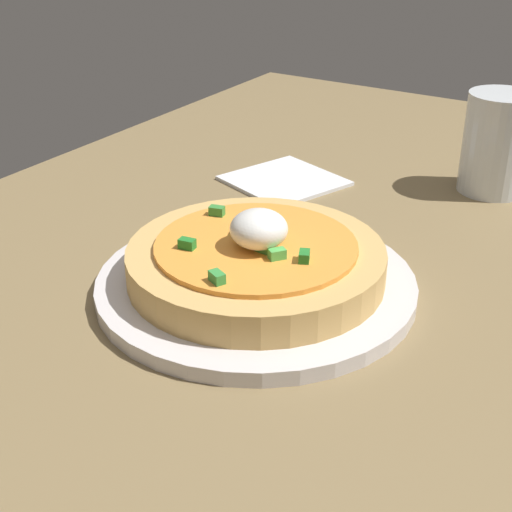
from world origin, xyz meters
The scene contains 5 objects.
dining_table centered at (0.00, 0.00, 1.49)cm, with size 125.15×64.25×2.98cm, color olive.
plate centered at (-2.90, -5.80, 3.61)cm, with size 26.24×26.24×1.26cm, color silver.
pizza centered at (-2.92, -5.82, 5.90)cm, with size 20.99×20.99×6.20cm.
cup_near centered at (29.21, -15.86, 7.70)cm, with size 7.24×7.24×10.68cm.
napkin centered at (19.32, 4.35, 3.18)cm, with size 11.01×11.01×0.40cm, color white.
Camera 1 is at (-48.13, -34.00, 33.82)cm, focal length 52.19 mm.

